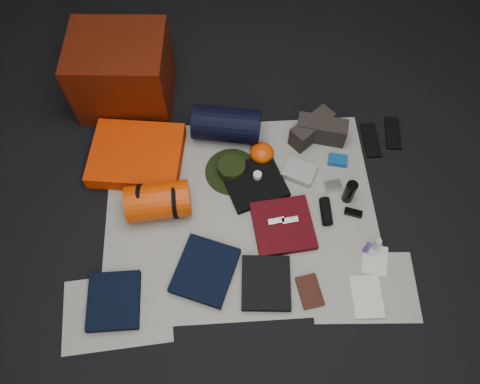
{
  "coord_description": "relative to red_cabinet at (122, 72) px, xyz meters",
  "views": [
    {
      "loc": [
        -0.08,
        -1.2,
        2.53
      ],
      "look_at": [
        0.0,
        0.08,
        0.1
      ],
      "focal_mm": 35.0,
      "sensor_mm": 36.0,
      "label": 1
    }
  ],
  "objects": [
    {
      "name": "navy_duffel",
      "position": [
        0.65,
        -0.35,
        -0.13
      ],
      "size": [
        0.46,
        0.29,
        0.22
      ],
      "primitive_type": "cylinder",
      "rotation": [
        0.0,
        1.57,
        -0.18
      ],
      "color": "black",
      "rests_on": "newspaper_mat"
    },
    {
      "name": "sack_strap_right",
      "position": [
        0.33,
        -0.87,
        -0.13
      ],
      "size": [
        0.03,
        0.22,
        0.22
      ],
      "primitive_type": "cylinder",
      "rotation": [
        0.0,
        1.57,
        0.0
      ],
      "color": "black",
      "rests_on": "newspaper_mat"
    },
    {
      "name": "trousers_navy_a",
      "position": [
        -0.01,
        -1.42,
        -0.22
      ],
      "size": [
        0.28,
        0.32,
        0.05
      ],
      "primitive_type": "cube",
      "rotation": [
        0.0,
        0.0,
        0.01
      ],
      "color": "black",
      "rests_on": "newspaper_mat"
    },
    {
      "name": "sack_strap_left",
      "position": [
        0.13,
        -0.87,
        -0.13
      ],
      "size": [
        0.02,
        0.22,
        0.22
      ],
      "primitive_type": "cylinder",
      "rotation": [
        0.0,
        1.57,
        0.0
      ],
      "color": "black",
      "rests_on": "newspaper_mat"
    },
    {
      "name": "flip_flop_right",
      "position": [
        1.73,
        -0.41,
        -0.24
      ],
      "size": [
        0.13,
        0.26,
        0.01
      ],
      "primitive_type": "cube",
      "rotation": [
        0.0,
        0.0,
        -0.14
      ],
      "color": "black",
      "rests_on": "floor"
    },
    {
      "name": "boonie_brim",
      "position": [
        0.66,
        -0.64,
        -0.24
      ],
      "size": [
        0.34,
        0.34,
        0.01
      ],
      "primitive_type": "cylinder",
      "rotation": [
        0.0,
        0.0,
        0.01
      ],
      "color": "black",
      "rests_on": "newspaper_mat"
    },
    {
      "name": "newspaper_mat",
      "position": [
        0.7,
        -0.91,
        -0.24
      ],
      "size": [
        1.6,
        1.3,
        0.01
      ],
      "primitive_type": "cube",
      "color": "#B7B5A9",
      "rests_on": "floor"
    },
    {
      "name": "toiletry_clear",
      "position": [
        1.45,
        -1.19,
        -0.19
      ],
      "size": [
        0.04,
        0.04,
        0.11
      ],
      "primitive_type": "cylinder",
      "rotation": [
        0.0,
        0.0,
        0.02
      ],
      "color": "#A0A5A1",
      "rests_on": "newspaper_mat"
    },
    {
      "name": "map_printout",
      "position": [
        1.44,
        -1.26,
        -0.24
      ],
      "size": [
        0.18,
        0.21,
        0.01
      ],
      "primitive_type": "cube",
      "rotation": [
        0.0,
        0.0,
        -0.26
      ],
      "color": "silver",
      "rests_on": "newspaper_mat"
    },
    {
      "name": "black_tshirt",
      "position": [
        0.8,
        -0.73,
        -0.22
      ],
      "size": [
        0.43,
        0.41,
        0.03
      ],
      "primitive_type": "cube",
      "rotation": [
        0.0,
        0.0,
        0.32
      ],
      "color": "black",
      "rests_on": "newspaper_mat"
    },
    {
      "name": "speaker",
      "position": [
        1.2,
        -0.96,
        -0.21
      ],
      "size": [
        0.07,
        0.17,
        0.06
      ],
      "primitive_type": "cylinder",
      "rotation": [
        1.57,
        0.0,
        -0.02
      ],
      "color": "black",
      "rests_on": "newspaper_mat"
    },
    {
      "name": "map_booklet",
      "position": [
        1.36,
        -1.47,
        -0.23
      ],
      "size": [
        0.17,
        0.24,
        0.01
      ],
      "primitive_type": "cube",
      "rotation": [
        0.0,
        0.0,
        -0.03
      ],
      "color": "silver",
      "rests_on": "newspaper_mat"
    },
    {
      "name": "first_aid_pouch",
      "position": [
        1.08,
        -0.68,
        -0.22
      ],
      "size": [
        0.24,
        0.22,
        0.05
      ],
      "primitive_type": "cube",
      "rotation": [
        0.0,
        0.0,
        -0.48
      ],
      "color": "gray",
      "rests_on": "newspaper_mat"
    },
    {
      "name": "hiking_boot_left",
      "position": [
        1.19,
        -0.39,
        -0.16
      ],
      "size": [
        0.31,
        0.28,
        0.15
      ],
      "primitive_type": "cube",
      "rotation": [
        0.0,
        0.0,
        0.67
      ],
      "color": "#2B2521",
      "rests_on": "newspaper_mat"
    },
    {
      "name": "newspaper_sheet_front_left",
      "position": [
        0.0,
        -1.46,
        -0.24
      ],
      "size": [
        0.61,
        0.44,
        0.0
      ],
      "primitive_type": "cube",
      "rotation": [
        0.0,
        0.0,
        0.07
      ],
      "color": "#B7B5A9",
      "rests_on": "floor"
    },
    {
      "name": "red_cabinet",
      "position": [
        0.0,
        0.0,
        0.0
      ],
      "size": [
        0.63,
        0.53,
        0.49
      ],
      "primitive_type": "cube",
      "rotation": [
        0.0,
        0.0,
        -0.07
      ],
      "color": "#4E1205",
      "rests_on": "floor"
    },
    {
      "name": "boonie_crown",
      "position": [
        0.66,
        -0.64,
        -0.19
      ],
      "size": [
        0.17,
        0.17,
        0.07
      ],
      "primitive_type": "cylinder",
      "color": "black",
      "rests_on": "boonie_brim"
    },
    {
      "name": "energy_bar_a",
      "position": [
        0.9,
        -1.01,
        -0.19
      ],
      "size": [
        0.1,
        0.05,
        0.01
      ],
      "primitive_type": "cube",
      "rotation": [
        0.0,
        0.0,
        0.14
      ],
      "color": "#BCBBC0",
      "rests_on": "red_shirt"
    },
    {
      "name": "stuff_sack",
      "position": [
        0.23,
        -0.87,
        -0.13
      ],
      "size": [
        0.38,
        0.24,
        0.21
      ],
      "primitive_type": "cylinder",
      "rotation": [
        0.0,
        1.57,
        0.08
      ],
      "color": "#CE3803",
      "rests_on": "newspaper_mat"
    },
    {
      "name": "paperback_book",
      "position": [
        1.05,
        -1.42,
        -0.23
      ],
      "size": [
        0.14,
        0.2,
        0.03
      ],
      "primitive_type": "cube",
      "rotation": [
        0.0,
        0.0,
        0.16
      ],
      "color": "black",
      "rests_on": "newspaper_mat"
    },
    {
      "name": "toiletry_purple",
      "position": [
        1.4,
        -1.21,
        -0.19
      ],
      "size": [
        0.04,
        0.04,
        0.1
      ],
      "primitive_type": "cylinder",
      "rotation": [
        0.0,
        0.0,
        -0.07
      ],
      "color": "#4C277E",
      "rests_on": "newspaper_mat"
    },
    {
      "name": "trousers_charcoal",
      "position": [
        0.81,
        -1.37,
        -0.22
      ],
      "size": [
        0.29,
        0.32,
        0.05
      ],
      "primitive_type": "cube",
      "rotation": [
        0.0,
        0.0,
        -0.08
      ],
      "color": "black",
      "rests_on": "newspaper_mat"
    },
    {
      "name": "newspaper_sheet_front_right",
      "position": [
        1.35,
        -1.41,
        -0.24
      ],
      "size": [
        0.6,
        0.43,
        0.0
      ],
      "primitive_type": "cube",
      "rotation": [
        0.0,
        0.0,
        -0.05
      ],
      "color": "#B7B5A9",
      "rests_on": "floor"
    },
    {
      "name": "hiking_boot_right",
      "position": [
        1.25,
        -0.41,
        -0.16
      ],
      "size": [
        0.33,
        0.2,
        0.16
      ],
      "primitive_type": "cube",
      "rotation": [
        0.0,
        0.0,
        -0.28
      ],
      "color": "#2B2521",
      "rests_on": "newspaper_mat"
    },
    {
      "name": "key_cluster",
      "position": [
        0.08,
        -1.43,
        -0.23
      ],
      "size": [
        0.09,
        0.09,
        0.01
      ],
      "primitive_type": "cube",
      "rotation": [
        0.0,
        0.0,
        -0.12
      ],
      "color": "#BCBBC0",
      "rests_on": "newspaper_mat"
    },
    {
      "name": "sunglasses",
      "position": [
        1.37,
        -0.97,
        -0.23
      ],
      "size": [
        0.11,
        0.08,
        0.03
      ],
      "primitive_type": "cube",
      "rotation": [
        0.0,
        0.0,
        -0.35
      ],
      "color": "black",
      "rests_on": "newspaper_mat"
    },
    {
      "name": "compact_camera",
      "position": [
        1.27,
        -0.78,
        -0.22
      ],
      "size": [
        0.11,
        0.07,
        0.04
      ],
      "primitive_type": "cube",
      "rotation": [
        0.0,
        0.0,
        0.16
      ],
      "color": "#BCBBC0",
      "rests_on": "newspaper_mat"
    },
    {
      "name": "red_shirt",
      "position": [
        0.94,
        -1.03,
        -0.22
      ],
      "size": [
        0.37,
        0.37,
        0.05
      ],
      "primitive_type": "cube",
      "rotation": [
        0.0,
        0.0,
        0.1
      ],
      "color": "#48070D",
      "rests_on": "newspaper_mat"
    },
    {
      "name": "orange_stuff_sack",
      "position": [
        0.86,
        -0.54,
        -0.19
      ],
      "size": [
        0.2,
        0.2,
        0.1
      ],
      "primitive_type": "ellipsoid",
      "rotation": [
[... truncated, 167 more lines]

